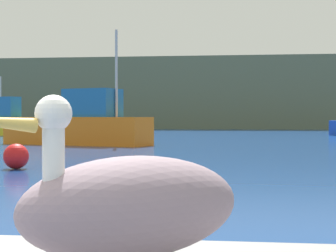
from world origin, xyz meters
The scene contains 5 objects.
hillside_backdrop centered at (0.00, 65.54, 3.95)m, with size 140.00×12.14×7.90m, color #5B664C.
pelican centered at (1.08, 0.34, 0.94)m, with size 1.24×1.13×0.86m.
fishing_boat_orange centered at (-6.09, 24.55, 0.96)m, with size 7.55×4.06×5.35m.
fishing_boat_yellow centered at (-14.64, 37.14, 0.92)m, with size 4.62×3.17×4.27m.
mooring_buoy centered at (-4.15, 11.92, 0.32)m, with size 0.65×0.65×0.65m, color red.
Camera 1 is at (1.56, -2.13, 1.33)m, focal length 61.67 mm.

